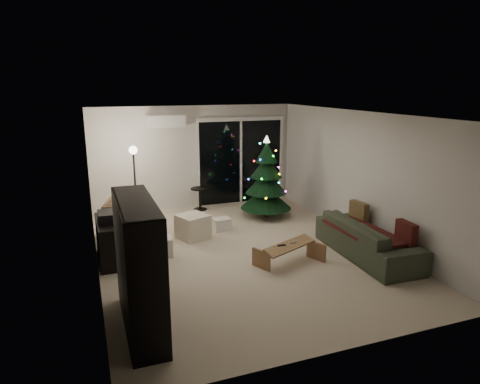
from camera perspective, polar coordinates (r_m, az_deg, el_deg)
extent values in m
plane|color=beige|center=(7.96, 0.07, -7.91)|extent=(6.50, 6.50, 0.00)
plane|color=white|center=(7.39, 0.08, 10.35)|extent=(6.50, 6.50, 0.00)
cube|color=silver|center=(10.63, -6.05, 4.66)|extent=(5.00, 0.02, 2.50)
cube|color=silver|center=(4.80, 13.82, -7.55)|extent=(5.00, 0.02, 2.50)
cube|color=silver|center=(7.13, -19.11, -0.77)|extent=(0.02, 6.50, 2.50)
cube|color=silver|center=(8.75, 15.63, 2.16)|extent=(0.02, 6.50, 2.50)
cube|color=black|center=(10.99, 0.08, 4.00)|extent=(2.20, 0.02, 2.10)
cube|color=white|center=(10.25, -9.86, 9.26)|extent=(0.90, 0.22, 0.28)
cube|color=#3F3833|center=(11.71, -0.81, -0.88)|extent=(2.60, 1.00, 0.10)
cube|color=white|center=(11.95, -1.46, 2.14)|extent=(2.20, 0.06, 1.00)
cube|color=black|center=(7.77, -16.83, -6.22)|extent=(0.45, 1.17, 0.73)
cube|color=black|center=(7.64, -17.06, -3.10)|extent=(0.37, 0.44, 0.16)
imported|color=brown|center=(8.85, -14.64, -3.37)|extent=(1.03, 1.05, 0.79)
cube|color=beige|center=(8.58, -6.30, -4.62)|extent=(0.70, 0.70, 0.48)
cube|color=white|center=(7.85, -10.75, -7.18)|extent=(0.50, 0.40, 0.33)
cube|color=white|center=(9.05, -2.50, -4.30)|extent=(0.39, 0.31, 0.26)
cylinder|color=black|center=(10.49, -5.36, -0.91)|extent=(0.51, 0.51, 0.55)
cylinder|color=black|center=(9.48, -13.78, 0.61)|extent=(0.27, 0.27, 1.67)
imported|color=#292F23|center=(7.98, 16.65, -5.97)|extent=(0.96, 2.27, 0.65)
cube|color=#4E1B16|center=(7.87, 16.14, -5.07)|extent=(0.70, 1.62, 0.05)
cube|color=brown|center=(8.53, 15.54, -2.70)|extent=(0.17, 0.44, 0.43)
cube|color=#4E1B16|center=(7.57, 21.25, -5.31)|extent=(0.16, 0.44, 0.43)
cube|color=black|center=(7.29, 5.58, -7.07)|extent=(0.14, 0.04, 0.02)
cube|color=slate|center=(7.44, 7.16, -6.67)|extent=(0.13, 0.08, 0.02)
cone|color=black|center=(9.75, 3.52, 2.03)|extent=(1.53, 1.53, 1.89)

